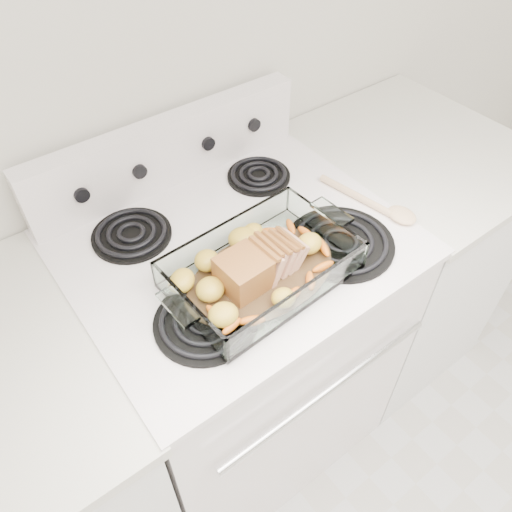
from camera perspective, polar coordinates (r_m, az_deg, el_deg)
electric_range at (r=1.54m, az=-1.86°, el=-10.29°), size 0.78×0.70×1.12m
counter_left at (r=1.49m, az=-24.96°, el=-22.71°), size 0.58×0.68×0.93m
counter_right at (r=1.86m, az=15.05°, el=0.12°), size 0.58×0.68×0.93m
baking_dish at (r=1.08m, az=0.64°, el=-1.65°), size 0.39×0.25×0.07m
pork_roast at (r=1.05m, az=-0.18°, el=-1.20°), size 0.20×0.10×0.08m
roast_vegetables at (r=1.09m, az=-0.65°, el=-0.36°), size 0.35×0.19×0.04m
wooden_spoon at (r=1.30m, az=14.13°, el=5.53°), size 0.09×0.27×0.02m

